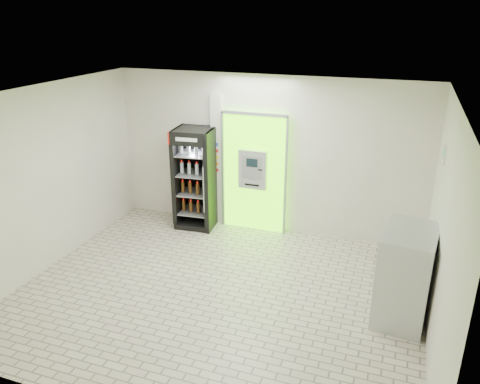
% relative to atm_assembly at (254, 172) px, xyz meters
% --- Properties ---
extents(ground, '(6.00, 6.00, 0.00)m').
position_rel_atm_assembly_xyz_m(ground, '(0.20, -2.41, -1.17)').
color(ground, beige).
rests_on(ground, ground).
extents(room_shell, '(6.00, 6.00, 6.00)m').
position_rel_atm_assembly_xyz_m(room_shell, '(0.20, -2.41, 0.67)').
color(room_shell, silver).
rests_on(room_shell, ground).
extents(atm_assembly, '(1.30, 0.24, 2.33)m').
position_rel_atm_assembly_xyz_m(atm_assembly, '(0.00, 0.00, 0.00)').
color(atm_assembly, '#61F505').
rests_on(atm_assembly, ground).
extents(pillar, '(0.22, 0.11, 2.60)m').
position_rel_atm_assembly_xyz_m(pillar, '(-0.78, 0.04, 0.13)').
color(pillar, silver).
rests_on(pillar, ground).
extents(beverage_cooler, '(0.81, 0.75, 1.99)m').
position_rel_atm_assembly_xyz_m(beverage_cooler, '(-1.12, -0.25, -0.22)').
color(beverage_cooler, black).
rests_on(beverage_cooler, ground).
extents(steel_cabinet, '(0.79, 1.08, 1.34)m').
position_rel_atm_assembly_xyz_m(steel_cabinet, '(2.86, -2.09, -0.50)').
color(steel_cabinet, '#B4B7BC').
rests_on(steel_cabinet, ground).
extents(exit_sign, '(0.02, 0.22, 0.26)m').
position_rel_atm_assembly_xyz_m(exit_sign, '(3.19, -1.01, 0.95)').
color(exit_sign, white).
rests_on(exit_sign, room_shell).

